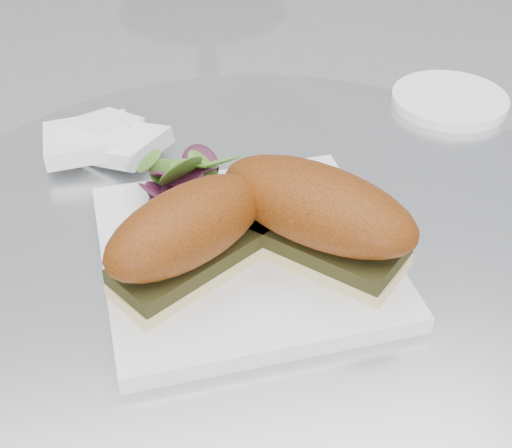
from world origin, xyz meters
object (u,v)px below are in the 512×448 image
Objects in this scene: sandwich_left at (188,235)px; sandwich_right at (316,213)px; saucer at (450,100)px; plate at (244,253)px.

sandwich_left is 0.11m from sandwich_right.
saucer is at bearing 4.37° from sandwich_left.
sandwich_left is 0.90× the size of sandwich_right.
sandwich_right is at bearing -134.43° from saucer.
sandwich_right is at bearing -20.60° from plate.
sandwich_left is at bearing -130.48° from sandwich_right.
sandwich_right is 0.35m from saucer.
sandwich_right is (0.06, -0.02, 0.05)m from plate.
plate is at bearing -153.54° from sandwich_right.
plate is 1.31× the size of sandwich_right.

